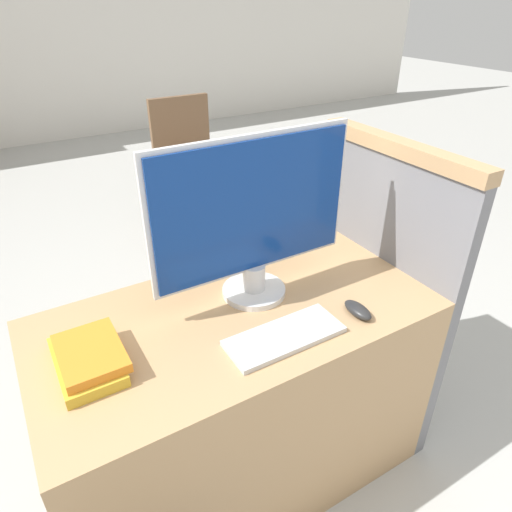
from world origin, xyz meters
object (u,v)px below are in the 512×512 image
Objects in this scene: monitor at (253,217)px; far_chair at (189,162)px; mouse at (358,310)px; book_stack at (88,358)px; keyboard at (285,336)px.

far_chair is at bearing 73.10° from monitor.
far_chair is (0.59, 1.93, -0.49)m from monitor.
mouse is 0.42× the size of book_stack.
keyboard is 0.26m from mouse.
keyboard is (-0.04, -0.24, -0.27)m from monitor.
book_stack is 0.27× the size of far_chair.
far_chair is (0.37, 2.19, -0.23)m from mouse.
keyboard is at bearing -87.08° from far_chair.
far_chair is (1.13, 2.00, -0.24)m from book_stack.
keyboard is 2.27m from far_chair.
monitor is at bearing 80.82° from keyboard.
monitor reaches higher than mouse.
keyboard is 0.35× the size of far_chair.
mouse is 0.79m from book_stack.
monitor is 0.61m from book_stack.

